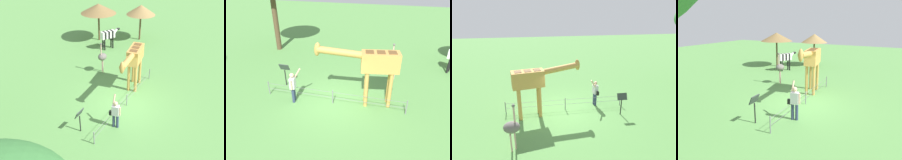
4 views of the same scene
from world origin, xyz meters
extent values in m
plane|color=#568E47|center=(0.00, 0.00, 0.00)|extent=(60.00, 60.00, 0.00)
cylinder|color=#C69347|center=(-1.59, -0.09, 0.91)|extent=(0.18, 0.18, 1.82)
cylinder|color=#C69347|center=(-1.52, -0.52, 0.91)|extent=(0.18, 0.18, 1.82)
cylinder|color=#C69347|center=(-2.68, -0.28, 0.91)|extent=(0.18, 0.18, 1.82)
cylinder|color=#C69347|center=(-2.60, -0.71, 0.91)|extent=(0.18, 0.18, 1.82)
cube|color=#C69347|center=(-2.10, -0.40, 2.27)|extent=(1.80, 0.99, 0.90)
cube|color=brown|center=(-1.60, -0.31, 2.73)|extent=(0.43, 0.50, 0.02)
cube|color=brown|center=(-2.10, -0.40, 2.73)|extent=(0.43, 0.50, 0.02)
cube|color=brown|center=(-2.59, -0.49, 2.73)|extent=(0.43, 0.50, 0.02)
cylinder|color=#C69347|center=(-0.41, -0.10, 2.66)|extent=(2.29, 0.71, 0.56)
ellipsoid|color=#C69347|center=(0.69, 0.10, 2.79)|extent=(0.39, 0.32, 0.67)
cylinder|color=brown|center=(0.69, 0.16, 2.97)|extent=(0.05, 0.05, 0.14)
cylinder|color=brown|center=(0.69, 0.04, 2.97)|extent=(0.05, 0.05, 0.14)
cylinder|color=navy|center=(1.95, 0.32, 0.39)|extent=(0.14, 0.14, 0.78)
cylinder|color=navy|center=(1.92, 0.51, 0.39)|extent=(0.14, 0.14, 0.78)
cube|color=silver|center=(1.94, 0.41, 1.06)|extent=(0.30, 0.40, 0.55)
sphere|color=#D8AD8C|center=(1.94, 0.41, 1.47)|extent=(0.22, 0.22, 0.22)
cylinder|color=#D8AD8C|center=(1.73, 0.21, 1.52)|extent=(0.36, 0.14, 0.51)
cylinder|color=#D8AD8C|center=(1.90, 0.63, 1.05)|extent=(0.08, 0.08, 0.50)
cube|color=black|center=(2.03, 0.21, 0.88)|extent=(0.15, 0.22, 0.24)
cylinder|color=black|center=(-6.98, -4.81, 0.47)|extent=(0.12, 0.12, 0.95)
cylinder|color=black|center=(-6.83, -4.55, 0.47)|extent=(0.12, 0.12, 0.95)
cylinder|color=black|center=(-6.28, -5.20, 0.47)|extent=(0.12, 0.12, 0.95)
cylinder|color=black|center=(-6.13, -4.94, 0.47)|extent=(0.12, 0.12, 0.95)
cube|color=silver|center=(-6.11, -5.13, 1.25)|extent=(0.37, 0.47, 0.60)
cube|color=black|center=(-6.25, -5.04, 1.25)|extent=(0.37, 0.47, 0.60)
cube|color=silver|center=(-6.40, -4.96, 1.25)|extent=(0.37, 0.47, 0.60)
cube|color=black|center=(-6.55, -4.88, 1.25)|extent=(0.37, 0.47, 0.60)
cube|color=silver|center=(-6.70, -4.79, 1.25)|extent=(0.37, 0.47, 0.60)
cube|color=black|center=(-6.85, -4.71, 1.25)|extent=(0.37, 0.47, 0.60)
cube|color=silver|center=(-7.00, -4.62, 1.25)|extent=(0.37, 0.47, 0.60)
cylinder|color=silver|center=(-7.21, -4.51, 1.40)|extent=(0.48, 0.39, 0.47)
ellipsoid|color=black|center=(-7.43, -4.39, 1.55)|extent=(0.44, 0.35, 0.22)
cylinder|color=#CC9E93|center=(-2.71, -3.09, 0.45)|extent=(0.07, 0.07, 0.90)
cylinder|color=#CC9E93|center=(-2.87, -3.25, 0.45)|extent=(0.07, 0.07, 0.90)
ellipsoid|color=#66605B|center=(-2.79, -3.17, 1.18)|extent=(0.70, 0.56, 0.49)
cylinder|color=#CC9E93|center=(-2.64, -3.17, 1.73)|extent=(0.08, 0.08, 0.80)
sphere|color=#66605B|center=(-2.64, -3.17, 2.18)|extent=(0.14, 0.14, 0.14)
cylinder|color=brown|center=(-7.92, -6.58, 1.24)|extent=(0.16, 0.16, 2.48)
cone|color=brown|center=(-7.92, -6.58, 2.89)|extent=(3.12, 3.12, 0.82)
cylinder|color=brown|center=(-9.79, -3.36, 1.16)|extent=(0.16, 0.16, 2.33)
cone|color=olive|center=(-9.79, -3.36, 2.75)|extent=(2.56, 2.56, 0.84)
cylinder|color=black|center=(3.07, -0.97, 0.47)|extent=(0.06, 0.06, 0.95)
cube|color=#333D38|center=(3.07, -0.97, 1.13)|extent=(0.56, 0.21, 0.38)
cylinder|color=slate|center=(-3.50, 0.11, 0.38)|extent=(0.05, 0.05, 0.75)
cylinder|color=slate|center=(0.00, 0.11, 0.38)|extent=(0.05, 0.05, 0.75)
cylinder|color=slate|center=(3.50, 0.11, 0.38)|extent=(0.05, 0.05, 0.75)
cube|color=slate|center=(0.00, 0.11, 0.64)|extent=(7.00, 0.01, 0.01)
cube|color=slate|center=(0.00, 0.11, 0.34)|extent=(7.00, 0.01, 0.01)
camera|label=1|loc=(10.70, 5.05, 8.74)|focal=40.31mm
camera|label=2|loc=(-2.45, 8.47, 6.13)|focal=33.92mm
camera|label=3|loc=(-1.72, -10.46, 5.95)|focal=31.85mm
camera|label=4|loc=(9.80, 4.38, 4.39)|focal=33.53mm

